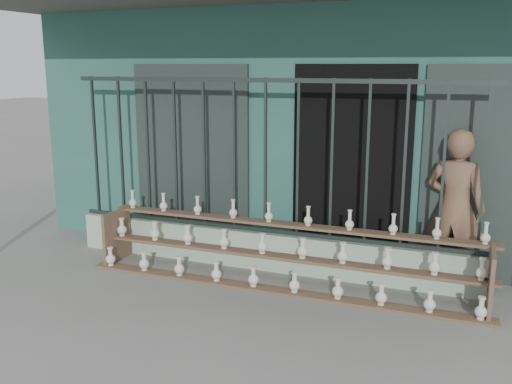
% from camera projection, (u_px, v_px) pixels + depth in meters
% --- Properties ---
extents(ground, '(60.00, 60.00, 0.00)m').
position_uv_depth(ground, '(220.00, 310.00, 5.67)').
color(ground, slate).
extents(workshop_building, '(7.40, 6.60, 3.21)m').
position_uv_depth(workshop_building, '(329.00, 114.00, 9.17)').
color(workshop_building, '#2B5A50').
rests_on(workshop_building, ground).
extents(parapet_wall, '(5.00, 0.20, 0.45)m').
position_uv_depth(parapet_wall, '(265.00, 250.00, 6.80)').
color(parapet_wall, '#A7C1A6').
rests_on(parapet_wall, ground).
extents(security_fence, '(5.00, 0.04, 1.80)m').
position_uv_depth(security_fence, '(265.00, 157.00, 6.56)').
color(security_fence, '#283330').
rests_on(security_fence, parapet_wall).
extents(shelf_rack, '(4.50, 0.68, 0.85)m').
position_uv_depth(shelf_rack, '(281.00, 253.00, 6.28)').
color(shelf_rack, brown).
rests_on(shelf_rack, ground).
extents(elderly_woman, '(0.70, 0.53, 1.74)m').
position_uv_depth(elderly_woman, '(455.00, 208.00, 6.18)').
color(elderly_woman, brown).
rests_on(elderly_woman, ground).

